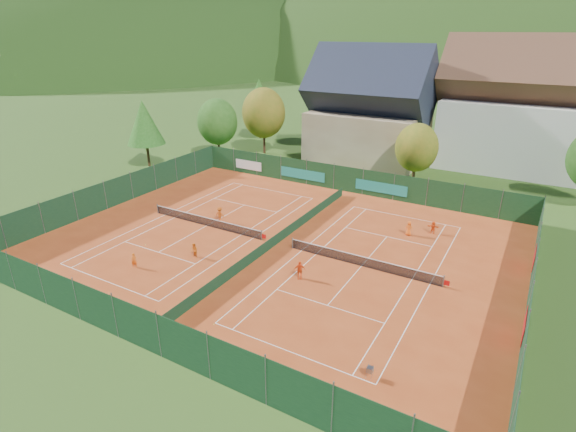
% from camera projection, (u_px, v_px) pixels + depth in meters
% --- Properties ---
extents(ground, '(600.00, 600.00, 0.00)m').
position_uv_depth(ground, '(277.00, 244.00, 39.92)').
color(ground, '#2A4C17').
rests_on(ground, ground).
extents(clay_pad, '(40.00, 32.00, 0.01)m').
position_uv_depth(clay_pad, '(277.00, 244.00, 39.91)').
color(clay_pad, '#A43D18').
rests_on(clay_pad, ground).
extents(court_markings_left, '(11.03, 23.83, 0.00)m').
position_uv_depth(court_markings_left, '(206.00, 226.00, 43.59)').
color(court_markings_left, white).
rests_on(court_markings_left, ground).
extents(court_markings_right, '(11.03, 23.83, 0.00)m').
position_uv_depth(court_markings_right, '(361.00, 266.00, 36.23)').
color(court_markings_right, white).
rests_on(court_markings_right, ground).
extents(tennis_net_left, '(13.30, 0.10, 1.02)m').
position_uv_depth(tennis_net_left, '(207.00, 221.00, 43.32)').
color(tennis_net_left, '#59595B').
rests_on(tennis_net_left, ground).
extents(tennis_net_right, '(13.30, 0.10, 1.02)m').
position_uv_depth(tennis_net_right, '(364.00, 261.00, 35.96)').
color(tennis_net_right, '#59595B').
rests_on(tennis_net_right, ground).
extents(court_divider, '(0.03, 28.80, 1.00)m').
position_uv_depth(court_divider, '(277.00, 239.00, 39.72)').
color(court_divider, '#12331E').
rests_on(court_divider, ground).
extents(fence_north, '(40.00, 0.10, 3.00)m').
position_uv_depth(fence_north, '(344.00, 179.00, 52.33)').
color(fence_north, '#14381B').
rests_on(fence_north, ground).
extents(fence_south, '(40.00, 0.04, 3.00)m').
position_uv_depth(fence_south, '(136.00, 326.00, 26.55)').
color(fence_south, '#12331B').
rests_on(fence_south, ground).
extents(fence_west, '(0.04, 32.00, 3.00)m').
position_uv_depth(fence_west, '(119.00, 191.00, 48.53)').
color(fence_west, '#13341D').
rests_on(fence_west, ground).
extents(fence_east, '(0.09, 32.00, 3.00)m').
position_uv_depth(fence_east, '(531.00, 290.00, 30.18)').
color(fence_east, '#12321D').
rests_on(fence_east, ground).
extents(chalet, '(16.20, 12.00, 16.00)m').
position_uv_depth(chalet, '(369.00, 114.00, 62.68)').
color(chalet, tan).
rests_on(chalet, ground).
extents(hotel_block_a, '(21.60, 11.00, 17.25)m').
position_uv_depth(hotel_block_a, '(524.00, 114.00, 58.44)').
color(hotel_block_a, silver).
rests_on(hotel_block_a, ground).
extents(tree_west_front, '(5.72, 5.72, 8.69)m').
position_uv_depth(tree_west_front, '(217.00, 122.00, 63.91)').
color(tree_west_front, '#422F17').
rests_on(tree_west_front, ground).
extents(tree_west_mid, '(6.44, 6.44, 9.78)m').
position_uv_depth(tree_west_mid, '(264.00, 113.00, 66.60)').
color(tree_west_mid, '#442718').
rests_on(tree_west_mid, ground).
extents(tree_west_back, '(5.60, 5.60, 10.00)m').
position_uv_depth(tree_west_back, '(259.00, 99.00, 75.49)').
color(tree_west_back, '#4B311A').
rests_on(tree_west_back, ground).
extents(tree_center, '(5.01, 5.01, 7.60)m').
position_uv_depth(tree_center, '(417.00, 148.00, 52.89)').
color(tree_center, '#4E301B').
rests_on(tree_center, ground).
extents(tree_west_side, '(5.04, 5.04, 9.00)m').
position_uv_depth(tree_west_side, '(144.00, 122.00, 60.02)').
color(tree_west_side, '#402917').
rests_on(tree_west_side, ground).
extents(mountain_backdrop, '(820.00, 530.00, 242.00)m').
position_uv_depth(mountain_backdrop, '(563.00, 149.00, 228.64)').
color(mountain_backdrop, black).
rests_on(mountain_backdrop, ground).
extents(ball_hopper, '(0.34, 0.34, 0.80)m').
position_uv_depth(ball_hopper, '(370.00, 370.00, 24.51)').
color(ball_hopper, slate).
rests_on(ball_hopper, ground).
extents(loose_ball_0, '(0.07, 0.07, 0.07)m').
position_uv_depth(loose_ball_0, '(145.00, 245.00, 39.73)').
color(loose_ball_0, '#CCD833').
rests_on(loose_ball_0, ground).
extents(loose_ball_1, '(0.07, 0.07, 0.07)m').
position_uv_depth(loose_ball_1, '(214.00, 324.00, 29.10)').
color(loose_ball_1, '#CCD833').
rests_on(loose_ball_1, ground).
extents(loose_ball_2, '(0.07, 0.07, 0.07)m').
position_uv_depth(loose_ball_2, '(334.00, 225.00, 43.65)').
color(loose_ball_2, '#CCD833').
rests_on(loose_ball_2, ground).
extents(player_left_near, '(0.54, 0.49, 1.25)m').
position_uv_depth(player_left_near, '(134.00, 260.00, 35.85)').
color(player_left_near, '#DC5D13').
rests_on(player_left_near, ground).
extents(player_left_mid, '(0.73, 0.64, 1.28)m').
position_uv_depth(player_left_mid, '(194.00, 250.00, 37.40)').
color(player_left_mid, orange).
rests_on(player_left_mid, ground).
extents(player_left_far, '(1.00, 0.59, 1.54)m').
position_uv_depth(player_left_far, '(220.00, 214.00, 44.31)').
color(player_left_far, '#CA4F11').
rests_on(player_left_far, ground).
extents(player_right_near, '(0.93, 0.77, 1.49)m').
position_uv_depth(player_right_near, '(300.00, 270.00, 34.19)').
color(player_right_near, '#EB4814').
rests_on(player_right_near, ground).
extents(player_right_far_a, '(0.69, 0.46, 1.39)m').
position_uv_depth(player_right_far_a, '(409.00, 228.00, 41.40)').
color(player_right_far_a, orange).
rests_on(player_right_far_a, ground).
extents(player_right_far_b, '(1.17, 0.45, 1.24)m').
position_uv_depth(player_right_far_b, '(433.00, 227.00, 41.76)').
color(player_right_far_b, '#FD5616').
rests_on(player_right_far_b, ground).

